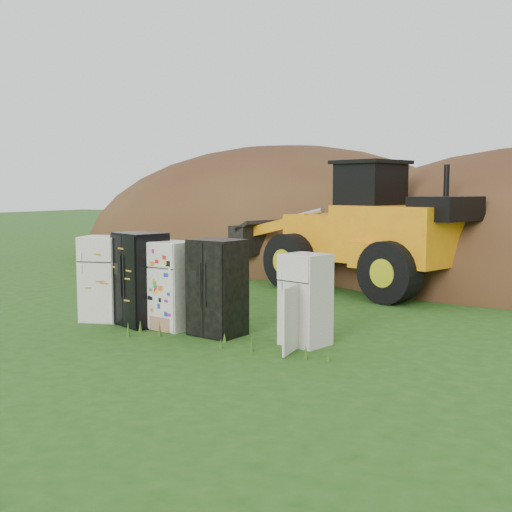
{
  "coord_description": "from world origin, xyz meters",
  "views": [
    {
      "loc": [
        7.11,
        -10.7,
        2.88
      ],
      "look_at": [
        0.23,
        2.0,
        1.38
      ],
      "focal_mm": 45.0,
      "sensor_mm": 36.0,
      "label": 1
    }
  ],
  "objects_px": {
    "fridge_dark_mid": "(217,287)",
    "fridge_open_door": "(306,300)",
    "fridge_leftmost": "(102,278)",
    "fridge_sticker": "(173,285)",
    "wheel_loader": "(344,225)",
    "fridge_black_side": "(141,279)"
  },
  "relations": [
    {
      "from": "fridge_leftmost",
      "to": "fridge_dark_mid",
      "type": "bearing_deg",
      "value": -18.32
    },
    {
      "from": "fridge_leftmost",
      "to": "fridge_open_door",
      "type": "relative_size",
      "value": 1.1
    },
    {
      "from": "fridge_dark_mid",
      "to": "wheel_loader",
      "type": "bearing_deg",
      "value": 98.1
    },
    {
      "from": "fridge_dark_mid",
      "to": "wheel_loader",
      "type": "xyz_separation_m",
      "value": [
        0.0,
        6.99,
        0.89
      ]
    },
    {
      "from": "fridge_black_side",
      "to": "fridge_leftmost",
      "type": "bearing_deg",
      "value": -157.67
    },
    {
      "from": "fridge_leftmost",
      "to": "wheel_loader",
      "type": "height_order",
      "value": "wheel_loader"
    },
    {
      "from": "fridge_sticker",
      "to": "fridge_open_door",
      "type": "relative_size",
      "value": 1.07
    },
    {
      "from": "wheel_loader",
      "to": "fridge_dark_mid",
      "type": "bearing_deg",
      "value": -71.36
    },
    {
      "from": "fridge_black_side",
      "to": "wheel_loader",
      "type": "xyz_separation_m",
      "value": [
        1.94,
        6.95,
        0.86
      ]
    },
    {
      "from": "fridge_dark_mid",
      "to": "fridge_open_door",
      "type": "relative_size",
      "value": 1.12
    },
    {
      "from": "fridge_leftmost",
      "to": "fridge_dark_mid",
      "type": "distance_m",
      "value": 2.98
    },
    {
      "from": "fridge_open_door",
      "to": "fridge_dark_mid",
      "type": "bearing_deg",
      "value": -162.35
    },
    {
      "from": "fridge_open_door",
      "to": "wheel_loader",
      "type": "xyz_separation_m",
      "value": [
        -1.86,
        6.9,
        0.99
      ]
    },
    {
      "from": "fridge_dark_mid",
      "to": "fridge_black_side",
      "type": "bearing_deg",
      "value": -173.0
    },
    {
      "from": "fridge_leftmost",
      "to": "fridge_sticker",
      "type": "relative_size",
      "value": 1.03
    },
    {
      "from": "fridge_sticker",
      "to": "fridge_open_door",
      "type": "bearing_deg",
      "value": 8.95
    },
    {
      "from": "fridge_leftmost",
      "to": "fridge_sticker",
      "type": "xyz_separation_m",
      "value": [
        1.87,
        0.05,
        -0.02
      ]
    },
    {
      "from": "fridge_leftmost",
      "to": "fridge_open_door",
      "type": "xyz_separation_m",
      "value": [
        4.85,
        0.08,
        -0.08
      ]
    },
    {
      "from": "fridge_sticker",
      "to": "wheel_loader",
      "type": "xyz_separation_m",
      "value": [
        1.12,
        6.94,
        0.93
      ]
    },
    {
      "from": "fridge_sticker",
      "to": "fridge_open_door",
      "type": "xyz_separation_m",
      "value": [
        2.98,
        0.03,
        -0.06
      ]
    },
    {
      "from": "fridge_dark_mid",
      "to": "fridge_open_door",
      "type": "xyz_separation_m",
      "value": [
        1.86,
        0.09,
        -0.1
      ]
    },
    {
      "from": "fridge_open_door",
      "to": "fridge_leftmost",
      "type": "bearing_deg",
      "value": -164.08
    }
  ]
}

